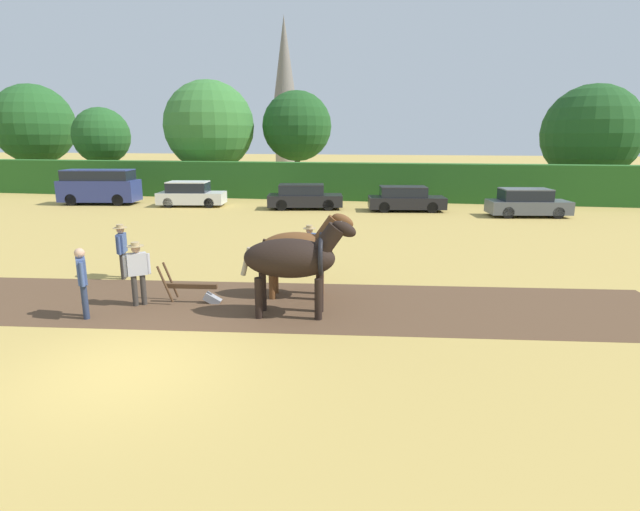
# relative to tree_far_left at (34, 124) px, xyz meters

# --- Properties ---
(ground_plane) EXTENTS (240.00, 240.00, 0.00)m
(ground_plane) POSITION_rel_tree_far_left_xyz_m (28.74, -32.74, -5.35)
(ground_plane) COLOR tan
(plowed_furrow_strip) EXTENTS (27.42, 7.12, 0.01)m
(plowed_furrow_strip) POSITION_rel_tree_far_left_xyz_m (26.84, -29.05, -5.35)
(plowed_furrow_strip) COLOR brown
(plowed_furrow_strip) RESTS_ON ground
(hedgerow) EXTENTS (70.85, 1.50, 2.53)m
(hedgerow) POSITION_rel_tree_far_left_xyz_m (28.74, -6.13, -4.08)
(hedgerow) COLOR #286023
(hedgerow) RESTS_ON ground
(tree_far_left) EXTENTS (7.00, 7.00, 8.85)m
(tree_far_left) POSITION_rel_tree_far_left_xyz_m (0.00, 0.00, 0.00)
(tree_far_left) COLOR #423323
(tree_far_left) RESTS_ON ground
(tree_left) EXTENTS (4.69, 4.69, 6.68)m
(tree_left) POSITION_rel_tree_far_left_xyz_m (7.78, -1.75, -1.03)
(tree_left) COLOR #4C3823
(tree_left) RESTS_ON ground
(tree_center_left) EXTENTS (7.01, 7.01, 8.59)m
(tree_center_left) POSITION_rel_tree_far_left_xyz_m (17.68, -2.36, -0.27)
(tree_center_left) COLOR brown
(tree_center_left) RESTS_ON ground
(tree_center) EXTENTS (5.49, 5.49, 7.84)m
(tree_center) POSITION_rel_tree_far_left_xyz_m (24.35, -0.59, -0.27)
(tree_center) COLOR #4C3823
(tree_center) RESTS_ON ground
(tree_center_right) EXTENTS (6.88, 6.88, 7.93)m
(tree_center_right) POSITION_rel_tree_far_left_xyz_m (46.04, -0.66, -0.86)
(tree_center_right) COLOR brown
(tree_center_right) RESTS_ON ground
(church_spire) EXTENTS (2.89, 2.89, 18.79)m
(church_spire) POSITION_rel_tree_far_left_xyz_m (17.17, 23.15, 4.49)
(church_spire) COLOR gray
(church_spire) RESTS_ON ground
(draft_horse_lead_left) EXTENTS (2.82, 1.25, 2.41)m
(draft_horse_lead_left) POSITION_rel_tree_far_left_xyz_m (31.08, -29.28, -3.93)
(draft_horse_lead_left) COLOR black
(draft_horse_lead_left) RESTS_ON ground
(draft_horse_lead_right) EXTENTS (2.64, 1.17, 2.36)m
(draft_horse_lead_right) POSITION_rel_tree_far_left_xyz_m (30.91, -27.82, -4.02)
(draft_horse_lead_right) COLOR brown
(draft_horse_lead_right) RESTS_ON ground
(plow) EXTENTS (1.63, 0.52, 1.13)m
(plow) POSITION_rel_tree_far_left_xyz_m (28.35, -28.87, -5.03)
(plow) COLOR #4C331E
(plow) RESTS_ON ground
(farmer_at_plow) EXTENTS (0.54, 0.44, 1.66)m
(farmer_at_plow) POSITION_rel_tree_far_left_xyz_m (27.00, -29.32, -4.38)
(farmer_at_plow) COLOR #38332D
(farmer_at_plow) RESTS_ON ground
(farmer_beside_team) EXTENTS (0.40, 0.60, 1.59)m
(farmer_beside_team) POSITION_rel_tree_far_left_xyz_m (30.69, -25.68, -4.44)
(farmer_beside_team) COLOR #4C4C4C
(farmer_beside_team) RESTS_ON ground
(farmer_onlooker_left) EXTENTS (0.47, 0.55, 1.70)m
(farmer_onlooker_left) POSITION_rel_tree_far_left_xyz_m (26.22, -30.39, -4.35)
(farmer_onlooker_left) COLOR #28334C
(farmer_onlooker_left) RESTS_ON ground
(farmer_onlooker_right) EXTENTS (0.42, 0.63, 1.67)m
(farmer_onlooker_right) POSITION_rel_tree_far_left_xyz_m (25.18, -27.10, -4.37)
(farmer_onlooker_right) COLOR #38332D
(farmer_onlooker_right) RESTS_ON ground
(parked_van) EXTENTS (5.06, 2.62, 2.22)m
(parked_van) POSITION_rel_tree_far_left_xyz_m (13.82, -11.45, -4.21)
(parked_van) COLOR navy
(parked_van) RESTS_ON ground
(parked_car_left) EXTENTS (4.31, 2.49, 1.54)m
(parked_car_left) POSITION_rel_tree_far_left_xyz_m (20.00, -11.25, -4.61)
(parked_car_left) COLOR silver
(parked_car_left) RESTS_ON ground
(parked_car_center_left) EXTENTS (4.70, 2.59, 1.48)m
(parked_car_center_left) POSITION_rel_tree_far_left_xyz_m (27.25, -11.15, -4.63)
(parked_car_center_left) COLOR black
(parked_car_center_left) RESTS_ON ground
(parked_car_center) EXTENTS (4.63, 2.42, 1.44)m
(parked_car_center) POSITION_rel_tree_far_left_xyz_m (33.28, -10.88, -4.65)
(parked_car_center) COLOR black
(parked_car_center) RESTS_ON ground
(parked_car_center_right) EXTENTS (4.47, 2.37, 1.52)m
(parked_car_center_right) POSITION_rel_tree_far_left_xyz_m (39.84, -11.77, -4.62)
(parked_car_center_right) COLOR #565B66
(parked_car_center_right) RESTS_ON ground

